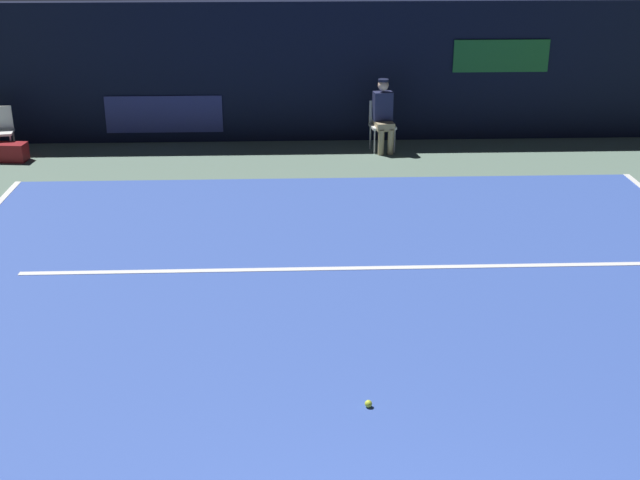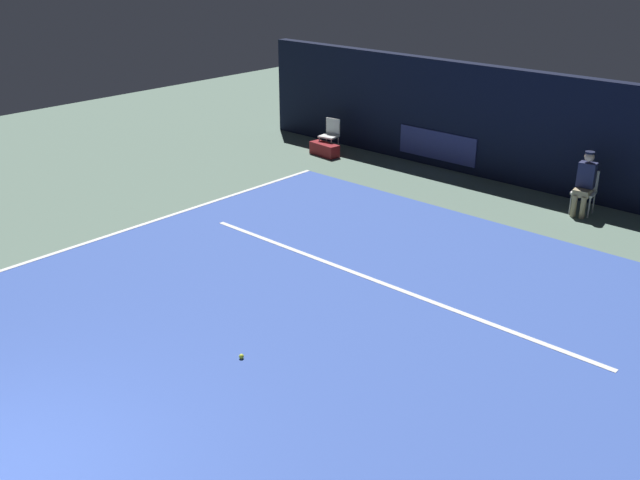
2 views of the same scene
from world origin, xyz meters
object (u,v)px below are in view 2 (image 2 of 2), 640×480
object	(u,v)px
line_judge_on_chair	(585,182)
courtside_chair_near	(330,133)
tennis_ball	(241,356)
equipment_bag	(324,149)

from	to	relation	value
line_judge_on_chair	courtside_chair_near	xyz separation A→B (m)	(-6.90, -0.02, -0.18)
line_judge_on_chair	courtside_chair_near	size ratio (longest dim) A/B	1.50
tennis_ball	equipment_bag	distance (m)	9.95
tennis_ball	equipment_bag	xyz separation A→B (m)	(-5.76, 8.11, 0.11)
line_judge_on_chair	tennis_ball	bearing A→B (deg)	-97.01
line_judge_on_chair	tennis_ball	world-z (taller)	line_judge_on_chair
tennis_ball	courtside_chair_near	bearing A→B (deg)	124.70
line_judge_on_chair	tennis_ball	distance (m)	8.56
line_judge_on_chair	equipment_bag	distance (m)	6.83
courtside_chair_near	equipment_bag	size ratio (longest dim) A/B	1.05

